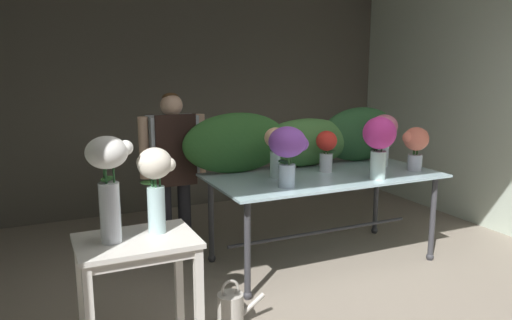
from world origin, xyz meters
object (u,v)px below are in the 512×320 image
Objects in this scene: florist at (173,158)px; vase_peach_dahlias at (275,146)px; vase_white_roses_tall at (109,177)px; vase_rosy_peonies at (384,132)px; vase_cream_lisianthus_tall at (155,180)px; watering_can at (231,309)px; vase_violet_ranunculus at (288,148)px; vase_coral_carnations at (416,144)px; vase_scarlet_freesia at (327,148)px; side_table_white at (137,257)px; display_table_glass at (323,186)px; vase_magenta_hydrangea at (379,140)px.

florist is 3.50× the size of vase_peach_dahlias.
vase_white_roses_tall is (-0.78, -1.50, 0.21)m from florist.
florist is at bearing 162.07° from vase_rosy_peonies.
vase_cream_lisianthus_tall is 1.49× the size of watering_can.
vase_violet_ranunculus reaches higher than vase_coral_carnations.
vase_peach_dahlias is 1.09× the size of vase_coral_carnations.
vase_scarlet_freesia is 1.75m from watering_can.
vase_white_roses_tall reaches higher than vase_cream_lisianthus_tall.
side_table_white is 1.58× the size of vase_violet_ranunculus.
vase_peach_dahlias reaches higher than vase_coral_carnations.
vase_white_roses_tall is at bearing -169.78° from vase_cream_lisianthus_tall.
vase_peach_dahlias is 1.32m from vase_coral_carnations.
florist is at bearing 89.34° from watering_can.
vase_cream_lisianthus_tall is at bearing -155.44° from display_table_glass.
florist is 2.45× the size of vase_white_roses_tall.
vase_cream_lisianthus_tall is (-1.68, -0.77, 0.39)m from display_table_glass.
florist is 4.05× the size of vase_scarlet_freesia.
display_table_glass is 4.68× the size of vase_peach_dahlias.
vase_coral_carnations is at bearing -13.88° from display_table_glass.
side_table_white is at bearing -0.04° from vase_white_roses_tall.
side_table_white is at bearing -155.80° from display_table_glass.
vase_white_roses_tall is at bearing -173.63° from watering_can.
watering_can is at bearing -90.66° from florist.
vase_cream_lisianthus_tall is at bearing -175.80° from watering_can.
florist reaches higher than side_table_white.
vase_white_roses_tall is 0.28m from vase_cream_lisianthus_tall.
florist reaches higher than vase_scarlet_freesia.
vase_rosy_peonies is (1.88, -0.61, 0.20)m from florist.
vase_coral_carnations reaches higher than display_table_glass.
watering_can is (-1.51, -0.39, -1.02)m from vase_magenta_hydrangea.
vase_scarlet_freesia is at bearing 159.38° from vase_coral_carnations.
display_table_glass is 0.60m from vase_peach_dahlias.
side_table_white is 1.92× the size of vase_coral_carnations.
vase_scarlet_freesia is at bearing 32.72° from watering_can.
watering_can is (-1.90, -0.81, -1.01)m from vase_rosy_peonies.
vase_cream_lisianthus_tall is (-1.75, -0.85, 0.07)m from vase_scarlet_freesia.
side_table_white is 2.73m from vase_rosy_peonies.
vase_scarlet_freesia is (-0.25, 0.42, -0.12)m from vase_magenta_hydrangea.
florist is 0.96m from vase_peach_dahlias.
vase_magenta_hydrangea reaches higher than side_table_white.
vase_peach_dahlias is at bearing -178.57° from vase_scarlet_freesia.
display_table_glass is at bearing 24.20° from side_table_white.
display_table_glass is at bearing 22.69° from vase_white_roses_tall.
vase_white_roses_tall is (-1.95, -0.82, 0.45)m from display_table_glass.
vase_rosy_peonies is at bearing 19.51° from vase_cream_lisianthus_tall.
vase_rosy_peonies is (0.63, 0.00, 0.11)m from vase_scarlet_freesia.
vase_cream_lisianthus_tall is (-2.00, -0.43, -0.05)m from vase_magenta_hydrangea.
florist is 3.09× the size of vase_rosy_peonies.
side_table_white is 1.55× the size of vase_rosy_peonies.
vase_coral_carnations is at bearing 14.43° from watering_can.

